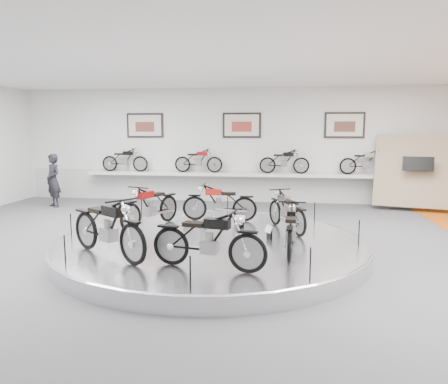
# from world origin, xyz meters

# --- Properties ---
(floor) EXTENTS (16.00, 16.00, 0.00)m
(floor) POSITION_xyz_m (0.00, 0.00, 0.00)
(floor) COLOR #4C4C4F
(floor) RESTS_ON ground
(ceiling) EXTENTS (16.00, 16.00, 0.00)m
(ceiling) POSITION_xyz_m (0.00, 0.00, 4.00)
(ceiling) COLOR white
(ceiling) RESTS_ON wall_back
(wall_back) EXTENTS (16.00, 0.00, 16.00)m
(wall_back) POSITION_xyz_m (0.00, 7.00, 2.00)
(wall_back) COLOR silver
(wall_back) RESTS_ON floor
(dado_band) EXTENTS (15.68, 0.04, 1.10)m
(dado_band) POSITION_xyz_m (0.00, 6.98, 0.55)
(dado_band) COLOR #BCBCBA
(dado_band) RESTS_ON floor
(display_platform) EXTENTS (6.40, 6.40, 0.30)m
(display_platform) POSITION_xyz_m (0.00, 0.30, 0.15)
(display_platform) COLOR silver
(display_platform) RESTS_ON floor
(platform_rim) EXTENTS (6.40, 6.40, 0.10)m
(platform_rim) POSITION_xyz_m (0.00, 0.30, 0.27)
(platform_rim) COLOR #B2B2BA
(platform_rim) RESTS_ON display_platform
(shelf) EXTENTS (11.00, 0.55, 0.10)m
(shelf) POSITION_xyz_m (0.00, 6.70, 1.00)
(shelf) COLOR silver
(shelf) RESTS_ON wall_back
(poster_left) EXTENTS (1.35, 0.06, 0.88)m
(poster_left) POSITION_xyz_m (-3.50, 6.96, 2.70)
(poster_left) COLOR beige
(poster_left) RESTS_ON wall_back
(poster_center) EXTENTS (1.35, 0.06, 0.88)m
(poster_center) POSITION_xyz_m (0.00, 6.96, 2.70)
(poster_center) COLOR beige
(poster_center) RESTS_ON wall_back
(poster_right) EXTENTS (1.35, 0.06, 0.88)m
(poster_right) POSITION_xyz_m (3.50, 6.96, 2.70)
(poster_right) COLOR beige
(poster_right) RESTS_ON wall_back
(display_panel) EXTENTS (2.56, 1.52, 2.30)m
(display_panel) POSITION_xyz_m (5.60, 6.10, 1.25)
(display_panel) COLOR #988263
(display_panel) RESTS_ON floor
(shelf_bike_a) EXTENTS (1.22, 0.43, 0.73)m
(shelf_bike_a) POSITION_xyz_m (-4.20, 6.70, 1.42)
(shelf_bike_a) COLOR black
(shelf_bike_a) RESTS_ON shelf
(shelf_bike_b) EXTENTS (1.22, 0.43, 0.73)m
(shelf_bike_b) POSITION_xyz_m (-1.50, 6.70, 1.42)
(shelf_bike_b) COLOR maroon
(shelf_bike_b) RESTS_ON shelf
(shelf_bike_c) EXTENTS (1.22, 0.43, 0.73)m
(shelf_bike_c) POSITION_xyz_m (1.50, 6.70, 1.42)
(shelf_bike_c) COLOR black
(shelf_bike_c) RESTS_ON shelf
(shelf_bike_d) EXTENTS (1.22, 0.43, 0.73)m
(shelf_bike_d) POSITION_xyz_m (4.20, 6.70, 1.42)
(shelf_bike_d) COLOR #BCBCC0
(shelf_bike_d) RESTS_ON shelf
(bike_a) EXTENTS (1.15, 1.61, 0.90)m
(bike_a) POSITION_xyz_m (1.55, 1.28, 0.75)
(bike_a) COLOR #BCBCC0
(bike_a) RESTS_ON display_platform
(bike_b) EXTENTS (1.58, 0.58, 0.92)m
(bike_b) POSITION_xyz_m (-0.08, 2.12, 0.76)
(bike_b) COLOR #B21D13
(bike_b) RESTS_ON display_platform
(bike_c) EXTENTS (1.20, 1.78, 0.99)m
(bike_c) POSITION_xyz_m (-1.57, 1.23, 0.79)
(bike_c) COLOR maroon
(bike_c) RESTS_ON display_platform
(bike_d) EXTENTS (1.89, 1.59, 1.09)m
(bike_d) POSITION_xyz_m (-1.59, -1.22, 0.84)
(bike_d) COLOR black
(bike_d) RESTS_ON display_platform
(bike_e) EXTENTS (1.75, 0.90, 0.98)m
(bike_e) POSITION_xyz_m (0.29, -1.67, 0.79)
(bike_e) COLOR black
(bike_e) RESTS_ON display_platform
(bike_f) EXTENTS (0.62, 1.55, 0.90)m
(bike_f) POSITION_xyz_m (1.62, -0.52, 0.75)
(bike_f) COLOR black
(bike_f) RESTS_ON display_platform
(visitor) EXTENTS (0.77, 0.72, 1.77)m
(visitor) POSITION_xyz_m (-6.08, 5.06, 0.88)
(visitor) COLOR black
(visitor) RESTS_ON floor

